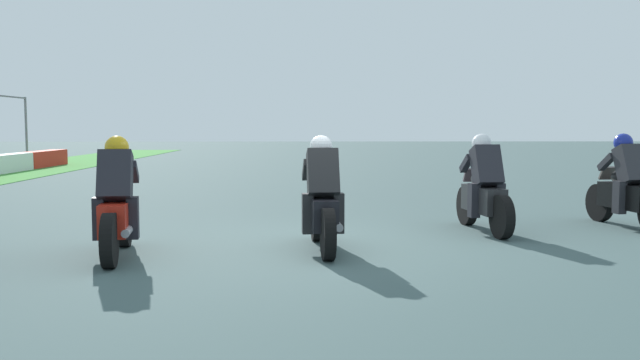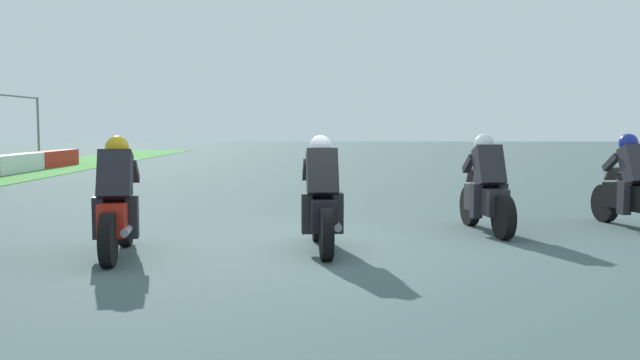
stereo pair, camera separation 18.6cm
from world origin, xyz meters
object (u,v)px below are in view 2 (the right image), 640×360
at_px(rider_lane_c, 322,203).
at_px(rider_lane_d, 117,207).
at_px(rider_lane_a, 632,189).
at_px(rider_lane_b, 486,192).

height_order(rider_lane_c, rider_lane_d, same).
height_order(rider_lane_a, rider_lane_d, same).
height_order(rider_lane_a, rider_lane_c, same).
bearing_deg(rider_lane_c, rider_lane_a, -73.75).
bearing_deg(rider_lane_d, rider_lane_c, -89.11).
xyz_separation_m(rider_lane_b, rider_lane_d, (-1.90, 5.09, 0.00)).
xyz_separation_m(rider_lane_a, rider_lane_b, (-0.40, 2.41, 0.00)).
relative_size(rider_lane_c, rider_lane_d, 1.00).
xyz_separation_m(rider_lane_a, rider_lane_c, (-1.89, 4.94, 0.00)).
distance_m(rider_lane_a, rider_lane_c, 5.29).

